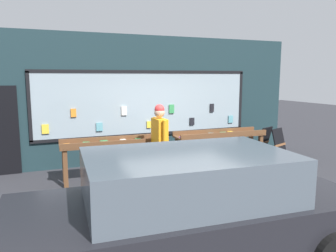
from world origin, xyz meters
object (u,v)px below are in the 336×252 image
object	(u,v)px
display_table_right	(220,138)
small_dog	(142,176)
sandwich_board_sign	(271,144)
display_table_left	(115,147)
person_browsing	(160,137)
parked_car	(188,207)

from	to	relation	value
display_table_right	small_dog	xyz separation A→B (m)	(-2.33, -0.82, -0.49)
sandwich_board_sign	small_dog	bearing A→B (deg)	171.80
display_table_left	person_browsing	size ratio (longest dim) A/B	1.37
display_table_left	sandwich_board_sign	world-z (taller)	display_table_left
person_browsing	display_table_right	bearing A→B (deg)	-73.83
display_table_left	parked_car	world-z (taller)	parked_car
display_table_left	parked_car	size ratio (longest dim) A/B	0.54
display_table_right	small_dog	size ratio (longest dim) A/B	4.44
person_browsing	small_dog	distance (m)	0.93
display_table_right	sandwich_board_sign	bearing A→B (deg)	4.74
display_table_right	person_browsing	size ratio (longest dim) A/B	1.37
small_dog	sandwich_board_sign	distance (m)	4.20
small_dog	parked_car	xyz separation A→B (m)	(-0.31, -2.83, 0.47)
display_table_left	small_dog	bearing A→B (deg)	-65.90
display_table_right	small_dog	bearing A→B (deg)	-160.52
display_table_left	sandwich_board_sign	bearing A→B (deg)	1.81
display_table_left	display_table_right	world-z (taller)	display_table_right
display_table_left	display_table_right	distance (m)	2.70
parked_car	display_table_right	bearing A→B (deg)	57.89
display_table_left	small_dog	xyz separation A→B (m)	(0.37, -0.83, -0.49)
sandwich_board_sign	parked_car	distance (m)	5.81
display_table_left	parked_car	xyz separation A→B (m)	(0.06, -3.65, -0.01)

